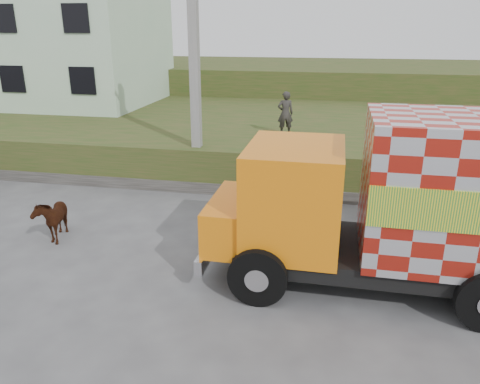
% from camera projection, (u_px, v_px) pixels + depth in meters
% --- Properties ---
extents(ground, '(120.00, 120.00, 0.00)m').
position_uv_depth(ground, '(186.00, 247.00, 12.13)').
color(ground, '#474749').
rests_on(ground, ground).
extents(embankment, '(40.00, 12.00, 1.50)m').
position_uv_depth(embankment, '(252.00, 135.00, 21.11)').
color(embankment, '#284517').
rests_on(embankment, ground).
extents(embankment_far, '(40.00, 12.00, 3.00)m').
position_uv_depth(embankment_far, '(282.00, 86.00, 31.93)').
color(embankment_far, '#284517').
rests_on(embankment_far, ground).
extents(retaining_strip, '(16.00, 0.50, 0.40)m').
position_uv_depth(retaining_strip, '(167.00, 184.00, 16.30)').
color(retaining_strip, '#595651').
rests_on(retaining_strip, ground).
extents(building, '(10.00, 8.00, 6.00)m').
position_uv_depth(building, '(57.00, 44.00, 24.63)').
color(building, '#B7D3B4').
rests_on(building, embankment).
extents(utility_pole, '(1.20, 0.30, 8.00)m').
position_uv_depth(utility_pole, '(195.00, 69.00, 15.18)').
color(utility_pole, gray).
rests_on(utility_pole, ground).
extents(cargo_truck, '(8.52, 3.02, 3.79)m').
position_uv_depth(cargo_truck, '(434.00, 205.00, 9.60)').
color(cargo_truck, black).
rests_on(cargo_truck, ground).
extents(cow, '(1.02, 1.54, 1.20)m').
position_uv_depth(cow, '(52.00, 217.00, 12.48)').
color(cow, black).
rests_on(cow, ground).
extents(pedestrian, '(0.68, 0.53, 1.64)m').
position_uv_depth(pedestrian, '(285.00, 113.00, 17.46)').
color(pedestrian, '#2B2926').
rests_on(pedestrian, embankment).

